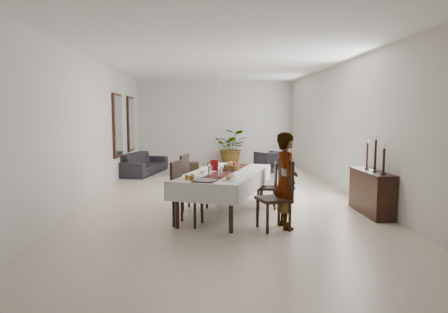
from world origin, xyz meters
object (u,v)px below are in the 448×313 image
sideboard_body (371,193)px  dining_table_top (225,174)px  red_pitcher (214,165)px  woman (286,180)px  sofa (143,163)px

sideboard_body → dining_table_top: bearing=176.4°
red_pitcher → sideboard_body: 3.09m
woman → red_pitcher: bearing=39.5°
dining_table_top → sofa: dining_table_top is taller
red_pitcher → dining_table_top: bearing=-50.7°
sofa → red_pitcher: bearing=-143.2°
red_pitcher → sideboard_body: size_ratio=0.16×
sideboard_body → sofa: sideboard_body is taller
woman → sofa: bearing=24.4°
red_pitcher → woman: (1.18, -1.27, -0.11)m
woman → sideboard_body: 2.06m
sideboard_body → sofa: bearing=133.2°
dining_table_top → red_pitcher: (-0.20, 0.24, 0.15)m
sideboard_body → woman: bearing=-155.0°
sofa → dining_table_top: bearing=-142.4°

